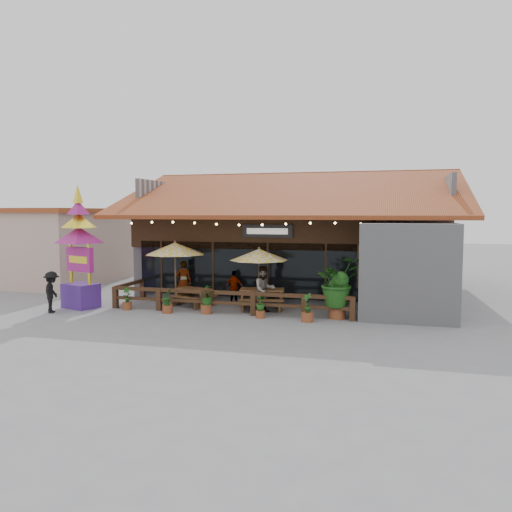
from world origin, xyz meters
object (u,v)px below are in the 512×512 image
(umbrella_left, at_px, (175,249))
(picnic_table_right, at_px, (262,296))
(tropical_plant, at_px, (337,283))
(umbrella_right, at_px, (259,255))
(thai_sign_tower, at_px, (79,238))
(pedestrian, at_px, (52,292))
(picnic_table_left, at_px, (194,294))

(umbrella_left, height_order, picnic_table_right, umbrella_left)
(tropical_plant, bearing_deg, umbrella_right, 163.15)
(thai_sign_tower, bearing_deg, pedestrian, -111.62)
(umbrella_left, bearing_deg, umbrella_right, 0.18)
(umbrella_left, height_order, umbrella_right, umbrella_left)
(thai_sign_tower, distance_m, pedestrian, 2.47)
(umbrella_left, distance_m, picnic_table_left, 2.09)
(umbrella_right, distance_m, picnic_table_right, 1.68)
(picnic_table_right, xyz_separation_m, thai_sign_tower, (-7.48, -1.53, 2.33))
(tropical_plant, bearing_deg, picnic_table_left, 170.88)
(thai_sign_tower, bearing_deg, picnic_table_left, 20.04)
(picnic_table_left, distance_m, pedestrian, 5.68)
(umbrella_left, xyz_separation_m, pedestrian, (-4.08, -2.83, -1.61))
(umbrella_right, relative_size, thai_sign_tower, 0.56)
(umbrella_right, xyz_separation_m, pedestrian, (-7.81, -2.84, -1.43))
(umbrella_right, bearing_deg, umbrella_left, -179.82)
(umbrella_right, xyz_separation_m, tropical_plant, (3.31, -1.00, -0.91))
(thai_sign_tower, xyz_separation_m, pedestrian, (-0.48, -1.22, -2.09))
(picnic_table_right, height_order, pedestrian, pedestrian)
(umbrella_left, distance_m, pedestrian, 5.22)
(umbrella_left, relative_size, picnic_table_right, 1.35)
(umbrella_right, xyz_separation_m, picnic_table_right, (0.15, -0.09, -1.67))
(umbrella_right, relative_size, picnic_table_left, 1.58)
(picnic_table_left, xyz_separation_m, pedestrian, (-4.91, -2.84, 0.32))
(tropical_plant, bearing_deg, umbrella_left, 171.99)
(thai_sign_tower, relative_size, pedestrian, 3.33)
(picnic_table_right, relative_size, pedestrian, 1.24)
(picnic_table_left, bearing_deg, tropical_plant, -9.12)
(picnic_table_left, relative_size, thai_sign_tower, 0.35)
(umbrella_right, relative_size, picnic_table_right, 1.50)
(picnic_table_left, bearing_deg, thai_sign_tower, -159.96)
(pedestrian, bearing_deg, picnic_table_right, -94.56)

